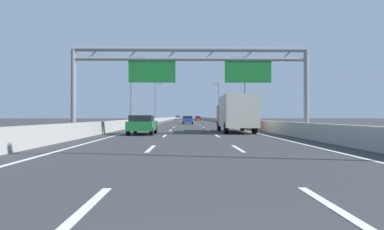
{
  "coord_description": "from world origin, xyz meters",
  "views": [
    {
      "loc": [
        -0.36,
        -1.12,
        1.33
      ],
      "look_at": [
        1.16,
        78.3,
        1.67
      ],
      "focal_mm": 31.02,
      "sensor_mm": 36.0,
      "label": 1
    }
  ],
  "objects": [
    {
      "name": "ground_plane",
      "position": [
        0.0,
        100.0,
        0.0
      ],
      "size": [
        260.0,
        260.0,
        0.0
      ],
      "primitive_type": "plane",
      "color": "#38383A"
    },
    {
      "name": "lane_dash_left_0",
      "position": [
        -1.8,
        3.5,
        0.01
      ],
      "size": [
        0.16,
        3.0,
        0.01
      ],
      "primitive_type": "cube",
      "color": "white",
      "rests_on": "ground_plane"
    },
    {
      "name": "lane_dash_left_1",
      "position": [
        -1.8,
        12.5,
        0.01
      ],
      "size": [
        0.16,
        3.0,
        0.01
      ],
      "primitive_type": "cube",
      "color": "white",
      "rests_on": "ground_plane"
    },
    {
      "name": "lane_dash_left_2",
      "position": [
        -1.8,
        21.5,
        0.01
      ],
      "size": [
        0.16,
        3.0,
        0.01
      ],
      "primitive_type": "cube",
      "color": "white",
      "rests_on": "ground_plane"
    },
    {
      "name": "lane_dash_left_3",
      "position": [
        -1.8,
        30.5,
        0.01
      ],
      "size": [
        0.16,
        3.0,
        0.01
      ],
      "primitive_type": "cube",
      "color": "white",
      "rests_on": "ground_plane"
    },
    {
      "name": "lane_dash_left_4",
      "position": [
        -1.8,
        39.5,
        0.01
      ],
      "size": [
        0.16,
        3.0,
        0.01
      ],
      "primitive_type": "cube",
      "color": "white",
      "rests_on": "ground_plane"
    },
    {
      "name": "lane_dash_left_5",
      "position": [
        -1.8,
        48.5,
        0.01
      ],
      "size": [
        0.16,
        3.0,
        0.01
      ],
      "primitive_type": "cube",
      "color": "white",
      "rests_on": "ground_plane"
    },
    {
      "name": "lane_dash_left_6",
      "position": [
        -1.8,
        57.5,
        0.01
      ],
      "size": [
        0.16,
        3.0,
        0.01
      ],
      "primitive_type": "cube",
      "color": "white",
      "rests_on": "ground_plane"
    },
    {
      "name": "lane_dash_left_7",
      "position": [
        -1.8,
        66.5,
        0.01
      ],
      "size": [
        0.16,
        3.0,
        0.01
      ],
      "primitive_type": "cube",
      "color": "white",
      "rests_on": "ground_plane"
    },
    {
      "name": "lane_dash_left_8",
      "position": [
        -1.8,
        75.5,
        0.01
      ],
      "size": [
        0.16,
        3.0,
        0.01
      ],
      "primitive_type": "cube",
      "color": "white",
      "rests_on": "ground_plane"
    },
    {
      "name": "lane_dash_left_9",
      "position": [
        -1.8,
        84.5,
        0.01
      ],
      "size": [
        0.16,
        3.0,
        0.01
      ],
      "primitive_type": "cube",
      "color": "white",
      "rests_on": "ground_plane"
    },
    {
      "name": "lane_dash_left_10",
      "position": [
        -1.8,
        93.5,
        0.01
      ],
      "size": [
        0.16,
        3.0,
        0.01
      ],
      "primitive_type": "cube",
      "color": "white",
      "rests_on": "ground_plane"
    },
    {
      "name": "lane_dash_left_11",
      "position": [
        -1.8,
        102.5,
        0.01
      ],
      "size": [
        0.16,
        3.0,
        0.01
      ],
      "primitive_type": "cube",
      "color": "white",
      "rests_on": "ground_plane"
    },
    {
      "name": "lane_dash_left_12",
      "position": [
        -1.8,
        111.5,
        0.01
      ],
      "size": [
        0.16,
        3.0,
        0.01
      ],
      "primitive_type": "cube",
      "color": "white",
      "rests_on": "ground_plane"
    },
    {
      "name": "lane_dash_left_13",
      "position": [
        -1.8,
        120.5,
        0.01
      ],
      "size": [
        0.16,
        3.0,
        0.01
      ],
      "primitive_type": "cube",
      "color": "white",
      "rests_on": "ground_plane"
    },
    {
      "name": "lane_dash_left_14",
      "position": [
        -1.8,
        129.5,
        0.01
      ],
      "size": [
        0.16,
        3.0,
        0.01
      ],
      "primitive_type": "cube",
      "color": "white",
      "rests_on": "ground_plane"
    },
    {
      "name": "lane_dash_left_15",
      "position": [
        -1.8,
        138.5,
        0.01
      ],
      "size": [
        0.16,
        3.0,
        0.01
      ],
      "primitive_type": "cube",
      "color": "white",
      "rests_on": "ground_plane"
    },
    {
      "name": "lane_dash_left_16",
      "position": [
        -1.8,
        147.5,
        0.01
      ],
      "size": [
        0.16,
        3.0,
        0.01
      ],
      "primitive_type": "cube",
      "color": "white",
      "rests_on": "ground_plane"
    },
    {
      "name": "lane_dash_left_17",
      "position": [
        -1.8,
        156.5,
        0.01
      ],
      "size": [
        0.16,
        3.0,
        0.01
      ],
      "primitive_type": "cube",
      "color": "white",
      "rests_on": "ground_plane"
    },
    {
      "name": "lane_dash_right_0",
      "position": [
        1.8,
        3.5,
        0.01
      ],
      "size": [
        0.16,
        3.0,
        0.01
      ],
      "primitive_type": "cube",
      "color": "white",
      "rests_on": "ground_plane"
    },
    {
      "name": "lane_dash_right_1",
      "position": [
        1.8,
        12.5,
        0.01
      ],
      "size": [
        0.16,
        3.0,
        0.01
      ],
      "primitive_type": "cube",
      "color": "white",
      "rests_on": "ground_plane"
    },
    {
      "name": "lane_dash_right_2",
      "position": [
        1.8,
        21.5,
        0.01
      ],
      "size": [
        0.16,
        3.0,
        0.01
      ],
      "primitive_type": "cube",
      "color": "white",
      "rests_on": "ground_plane"
    },
    {
      "name": "lane_dash_right_3",
      "position": [
        1.8,
        30.5,
        0.01
      ],
      "size": [
        0.16,
        3.0,
        0.01
      ],
      "primitive_type": "cube",
      "color": "white",
      "rests_on": "ground_plane"
    },
    {
      "name": "lane_dash_right_4",
      "position": [
        1.8,
        39.5,
        0.01
      ],
      "size": [
        0.16,
        3.0,
        0.01
      ],
      "primitive_type": "cube",
      "color": "white",
      "rests_on": "ground_plane"
    },
    {
      "name": "lane_dash_right_5",
      "position": [
        1.8,
        48.5,
        0.01
      ],
      "size": [
        0.16,
        3.0,
        0.01
      ],
      "primitive_type": "cube",
      "color": "white",
      "rests_on": "ground_plane"
    },
    {
      "name": "lane_dash_right_6",
      "position": [
        1.8,
        57.5,
        0.01
      ],
      "size": [
        0.16,
        3.0,
        0.01
      ],
      "primitive_type": "cube",
      "color": "white",
      "rests_on": "ground_plane"
    },
    {
      "name": "lane_dash_right_7",
      "position": [
        1.8,
        66.5,
        0.01
      ],
      "size": [
        0.16,
        3.0,
        0.01
      ],
      "primitive_type": "cube",
      "color": "white",
      "rests_on": "ground_plane"
    },
    {
      "name": "lane_dash_right_8",
      "position": [
        1.8,
        75.5,
        0.01
      ],
      "size": [
        0.16,
        3.0,
        0.01
      ],
      "primitive_type": "cube",
      "color": "white",
      "rests_on": "ground_plane"
    },
    {
      "name": "lane_dash_right_9",
      "position": [
        1.8,
        84.5,
        0.01
      ],
      "size": [
        0.16,
        3.0,
        0.01
      ],
      "primitive_type": "cube",
      "color": "white",
      "rests_on": "ground_plane"
    },
    {
      "name": "lane_dash_right_10",
      "position": [
        1.8,
        93.5,
        0.01
      ],
      "size": [
        0.16,
        3.0,
        0.01
      ],
      "primitive_type": "cube",
      "color": "white",
      "rests_on": "ground_plane"
    },
    {
      "name": "lane_dash_right_11",
      "position": [
        1.8,
        102.5,
        0.01
      ],
      "size": [
        0.16,
        3.0,
        0.01
      ],
      "primitive_type": "cube",
      "color": "white",
      "rests_on": "ground_plane"
    },
    {
      "name": "lane_dash_right_12",
      "position": [
        1.8,
        111.5,
        0.01
      ],
      "size": [
        0.16,
        3.0,
        0.01
      ],
      "primitive_type": "cube",
      "color": "white",
      "rests_on": "ground_plane"
    },
    {
      "name": "lane_dash_right_13",
      "position": [
        1.8,
        120.5,
        0.01
      ],
      "size": [
        0.16,
        3.0,
        0.01
      ],
      "primitive_type": "cube",
      "color": "white",
      "rests_on": "ground_plane"
    },
    {
      "name": "lane_dash_right_14",
      "position": [
        1.8,
        129.5,
        0.01
      ],
      "size": [
        0.16,
        3.0,
        0.01
      ],
      "primitive_type": "cube",
      "color": "white",
      "rests_on": "ground_plane"
    },
    {
      "name": "lane_dash_right_15",
      "position": [
        1.8,
        138.5,
        0.01
      ],
      "size": [
        0.16,
        3.0,
        0.01
      ],
      "primitive_type": "cube",
      "color": "white",
      "rests_on": "ground_plane"
    },
    {
      "name": "lane_dash_right_16",
      "position": [
        1.8,
        147.5,
        0.01
      ],
      "size": [
        0.16,
        3.0,
        0.01
      ],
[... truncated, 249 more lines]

